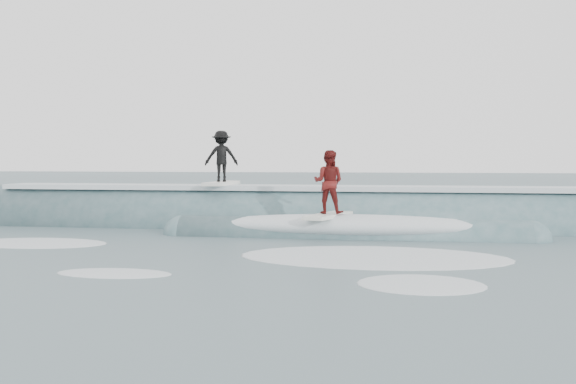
# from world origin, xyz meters

# --- Properties ---
(ground) EXTENTS (160.00, 160.00, 0.00)m
(ground) POSITION_xyz_m (0.00, 0.00, 0.00)
(ground) COLOR #384D53
(ground) RESTS_ON ground
(breaking_wave) EXTENTS (23.06, 3.95, 2.35)m
(breaking_wave) POSITION_xyz_m (0.22, 4.46, 0.04)
(breaking_wave) COLOR #395A60
(breaking_wave) RESTS_ON ground
(surfer_black) EXTENTS (1.12, 2.03, 1.63)m
(surfer_black) POSITION_xyz_m (-2.19, 4.72, 2.02)
(surfer_black) COLOR silver
(surfer_black) RESTS_ON ground
(surfer_red) EXTENTS (1.17, 2.07, 1.75)m
(surfer_red) POSITION_xyz_m (1.26, 2.52, 1.33)
(surfer_red) COLOR silver
(surfer_red) RESTS_ON ground
(whitewater) EXTENTS (11.97, 5.51, 0.10)m
(whitewater) POSITION_xyz_m (0.15, -1.09, 0.00)
(whitewater) COLOR silver
(whitewater) RESTS_ON ground
(far_swells) EXTENTS (36.34, 8.65, 0.80)m
(far_swells) POSITION_xyz_m (-1.55, 17.65, 0.00)
(far_swells) COLOR #395A60
(far_swells) RESTS_ON ground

